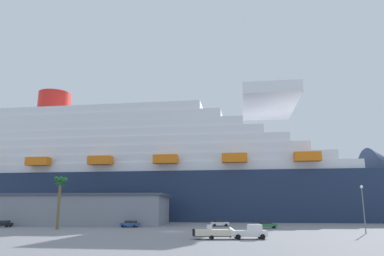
{
  "coord_description": "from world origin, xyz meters",
  "views": [
    {
      "loc": [
        9.02,
        -73.95,
        5.02
      ],
      "look_at": [
        2.32,
        23.46,
        26.2
      ],
      "focal_mm": 33.66,
      "sensor_mm": 36.0,
      "label": 1
    }
  ],
  "objects_px": {
    "pickup_truck": "(250,232)",
    "parked_car_black_coupe": "(3,224)",
    "street_lamp": "(363,202)",
    "parked_car_green_wagon": "(266,225)",
    "parked_car_blue_suv": "(130,224)",
    "parked_car_white_van": "(219,223)",
    "palm_tree": "(60,187)",
    "cruise_ship": "(116,175)",
    "small_boat_on_trailer": "(217,233)"
  },
  "relations": [
    {
      "from": "pickup_truck",
      "to": "parked_car_black_coupe",
      "type": "bearing_deg",
      "value": 153.83
    },
    {
      "from": "street_lamp",
      "to": "parked_car_green_wagon",
      "type": "relative_size",
      "value": 1.88
    },
    {
      "from": "parked_car_blue_suv",
      "to": "parked_car_white_van",
      "type": "distance_m",
      "value": 22.21
    },
    {
      "from": "street_lamp",
      "to": "parked_car_green_wagon",
      "type": "bearing_deg",
      "value": 137.47
    },
    {
      "from": "street_lamp",
      "to": "parked_car_white_van",
      "type": "bearing_deg",
      "value": 139.93
    },
    {
      "from": "palm_tree",
      "to": "parked_car_black_coupe",
      "type": "relative_size",
      "value": 2.6
    },
    {
      "from": "street_lamp",
      "to": "parked_car_blue_suv",
      "type": "relative_size",
      "value": 1.91
    },
    {
      "from": "parked_car_green_wagon",
      "to": "pickup_truck",
      "type": "bearing_deg",
      "value": -102.52
    },
    {
      "from": "cruise_ship",
      "to": "parked_car_blue_suv",
      "type": "distance_m",
      "value": 54.03
    },
    {
      "from": "parked_car_white_van",
      "to": "cruise_ship",
      "type": "bearing_deg",
      "value": 132.7
    },
    {
      "from": "palm_tree",
      "to": "street_lamp",
      "type": "bearing_deg",
      "value": -6.96
    },
    {
      "from": "cruise_ship",
      "to": "parked_car_green_wagon",
      "type": "relative_size",
      "value": 49.38
    },
    {
      "from": "small_boat_on_trailer",
      "to": "parked_car_green_wagon",
      "type": "xyz_separation_m",
      "value": [
        11.19,
        28.07,
        -0.13
      ]
    },
    {
      "from": "street_lamp",
      "to": "parked_car_white_van",
      "type": "distance_m",
      "value": 35.46
    },
    {
      "from": "pickup_truck",
      "to": "palm_tree",
      "type": "relative_size",
      "value": 0.5
    },
    {
      "from": "palm_tree",
      "to": "parked_car_blue_suv",
      "type": "bearing_deg",
      "value": 33.13
    },
    {
      "from": "pickup_truck",
      "to": "street_lamp",
      "type": "xyz_separation_m",
      "value": [
        22.35,
        12.64,
        4.64
      ]
    },
    {
      "from": "palm_tree",
      "to": "parked_car_white_van",
      "type": "distance_m",
      "value": 39.28
    },
    {
      "from": "street_lamp",
      "to": "parked_car_black_coupe",
      "type": "height_order",
      "value": "street_lamp"
    },
    {
      "from": "parked_car_blue_suv",
      "to": "parked_car_green_wagon",
      "type": "bearing_deg",
      "value": -3.2
    },
    {
      "from": "pickup_truck",
      "to": "parked_car_blue_suv",
      "type": "distance_m",
      "value": 39.15
    },
    {
      "from": "street_lamp",
      "to": "parked_car_blue_suv",
      "type": "xyz_separation_m",
      "value": [
        -48.29,
        16.68,
        -4.85
      ]
    },
    {
      "from": "pickup_truck",
      "to": "small_boat_on_trailer",
      "type": "distance_m",
      "value": 5.1
    },
    {
      "from": "palm_tree",
      "to": "parked_car_white_van",
      "type": "relative_size",
      "value": 2.43
    },
    {
      "from": "parked_car_black_coupe",
      "to": "palm_tree",
      "type": "bearing_deg",
      "value": -24.35
    },
    {
      "from": "cruise_ship",
      "to": "palm_tree",
      "type": "bearing_deg",
      "value": -86.08
    },
    {
      "from": "palm_tree",
      "to": "parked_car_blue_suv",
      "type": "distance_m",
      "value": 18.6
    },
    {
      "from": "small_boat_on_trailer",
      "to": "cruise_ship",
      "type": "bearing_deg",
      "value": 116.3
    },
    {
      "from": "pickup_truck",
      "to": "parked_car_black_coupe",
      "type": "distance_m",
      "value": 63.19
    },
    {
      "from": "cruise_ship",
      "to": "small_boat_on_trailer",
      "type": "bearing_deg",
      "value": -63.7
    },
    {
      "from": "small_boat_on_trailer",
      "to": "parked_car_green_wagon",
      "type": "bearing_deg",
      "value": 68.27
    },
    {
      "from": "parked_car_blue_suv",
      "to": "parked_car_black_coupe",
      "type": "xyz_separation_m",
      "value": [
        -30.77,
        -1.46,
        -0.0
      ]
    },
    {
      "from": "parked_car_blue_suv",
      "to": "parked_car_black_coupe",
      "type": "relative_size",
      "value": 1.05
    },
    {
      "from": "parked_car_blue_suv",
      "to": "parked_car_green_wagon",
      "type": "xyz_separation_m",
      "value": [
        32.05,
        -1.79,
        0.0
      ]
    },
    {
      "from": "pickup_truck",
      "to": "parked_car_green_wagon",
      "type": "height_order",
      "value": "pickup_truck"
    },
    {
      "from": "pickup_truck",
      "to": "parked_car_white_van",
      "type": "xyz_separation_m",
      "value": [
        -4.53,
        35.25,
        -0.21
      ]
    },
    {
      "from": "cruise_ship",
      "to": "small_boat_on_trailer",
      "type": "distance_m",
      "value": 88.8
    },
    {
      "from": "pickup_truck",
      "to": "parked_car_green_wagon",
      "type": "bearing_deg",
      "value": 77.48
    },
    {
      "from": "cruise_ship",
      "to": "street_lamp",
      "type": "height_order",
      "value": "cruise_ship"
    },
    {
      "from": "pickup_truck",
      "to": "parked_car_black_coupe",
      "type": "relative_size",
      "value": 1.31
    },
    {
      "from": "cruise_ship",
      "to": "parked_car_black_coupe",
      "type": "distance_m",
      "value": 53.94
    },
    {
      "from": "small_boat_on_trailer",
      "to": "parked_car_blue_suv",
      "type": "bearing_deg",
      "value": 124.94
    },
    {
      "from": "street_lamp",
      "to": "parked_car_green_wagon",
      "type": "xyz_separation_m",
      "value": [
        -16.24,
        14.89,
        -4.85
      ]
    },
    {
      "from": "palm_tree",
      "to": "street_lamp",
      "type": "relative_size",
      "value": 1.3
    },
    {
      "from": "palm_tree",
      "to": "street_lamp",
      "type": "distance_m",
      "value": 62.77
    },
    {
      "from": "parked_car_green_wagon",
      "to": "parked_car_black_coupe",
      "type": "relative_size",
      "value": 1.07
    },
    {
      "from": "cruise_ship",
      "to": "street_lamp",
      "type": "distance_m",
      "value": 93.51
    },
    {
      "from": "palm_tree",
      "to": "pickup_truck",
      "type": "bearing_deg",
      "value": -26.92
    },
    {
      "from": "cruise_ship",
      "to": "parked_car_green_wagon",
      "type": "distance_m",
      "value": 72.59
    },
    {
      "from": "parked_car_black_coupe",
      "to": "parked_car_white_van",
      "type": "height_order",
      "value": "same"
    }
  ]
}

